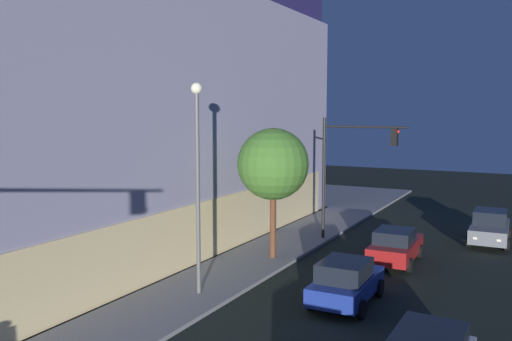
{
  "coord_description": "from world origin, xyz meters",
  "views": [
    {
      "loc": [
        -9.14,
        -4.13,
        7.11
      ],
      "look_at": [
        7.51,
        4.74,
        5.08
      ],
      "focal_mm": 37.33,
      "sensor_mm": 36.0,
      "label": 1
    }
  ],
  "objects_px": {
    "street_lamp_sidewalk": "(198,163)",
    "sidewalk_tree": "(273,164)",
    "car_grey": "(490,227)",
    "traffic_light_far_corner": "(348,159)",
    "car_red": "(395,246)",
    "car_blue": "(346,281)"
  },
  "relations": [
    {
      "from": "traffic_light_far_corner",
      "to": "street_lamp_sidewalk",
      "type": "bearing_deg",
      "value": 167.89
    },
    {
      "from": "sidewalk_tree",
      "to": "car_red",
      "type": "height_order",
      "value": "sidewalk_tree"
    },
    {
      "from": "sidewalk_tree",
      "to": "car_red",
      "type": "relative_size",
      "value": 1.43
    },
    {
      "from": "traffic_light_far_corner",
      "to": "street_lamp_sidewalk",
      "type": "distance_m",
      "value": 11.18
    },
    {
      "from": "traffic_light_far_corner",
      "to": "car_grey",
      "type": "bearing_deg",
      "value": -61.5
    },
    {
      "from": "car_red",
      "to": "traffic_light_far_corner",
      "type": "bearing_deg",
      "value": 51.02
    },
    {
      "from": "sidewalk_tree",
      "to": "car_red",
      "type": "bearing_deg",
      "value": -67.65
    },
    {
      "from": "sidewalk_tree",
      "to": "car_blue",
      "type": "relative_size",
      "value": 1.52
    },
    {
      "from": "sidewalk_tree",
      "to": "car_grey",
      "type": "xyz_separation_m",
      "value": [
        8.66,
        -9.03,
        -3.79
      ]
    },
    {
      "from": "car_red",
      "to": "sidewalk_tree",
      "type": "bearing_deg",
      "value": 112.35
    },
    {
      "from": "street_lamp_sidewalk",
      "to": "car_blue",
      "type": "height_order",
      "value": "street_lamp_sidewalk"
    },
    {
      "from": "car_red",
      "to": "car_grey",
      "type": "height_order",
      "value": "car_grey"
    },
    {
      "from": "car_blue",
      "to": "car_red",
      "type": "xyz_separation_m",
      "value": [
        6.31,
        -0.34,
        -0.02
      ]
    },
    {
      "from": "sidewalk_tree",
      "to": "car_red",
      "type": "distance_m",
      "value": 6.99
    },
    {
      "from": "traffic_light_far_corner",
      "to": "street_lamp_sidewalk",
      "type": "height_order",
      "value": "street_lamp_sidewalk"
    },
    {
      "from": "street_lamp_sidewalk",
      "to": "car_blue",
      "type": "relative_size",
      "value": 1.96
    },
    {
      "from": "sidewalk_tree",
      "to": "car_grey",
      "type": "height_order",
      "value": "sidewalk_tree"
    },
    {
      "from": "car_blue",
      "to": "car_red",
      "type": "bearing_deg",
      "value": -3.08
    },
    {
      "from": "street_lamp_sidewalk",
      "to": "car_red",
      "type": "distance_m",
      "value": 10.91
    },
    {
      "from": "street_lamp_sidewalk",
      "to": "traffic_light_far_corner",
      "type": "bearing_deg",
      "value": -12.11
    },
    {
      "from": "street_lamp_sidewalk",
      "to": "sidewalk_tree",
      "type": "xyz_separation_m",
      "value": [
        6.02,
        -0.24,
        -0.55
      ]
    },
    {
      "from": "car_blue",
      "to": "traffic_light_far_corner",
      "type": "bearing_deg",
      "value": 18.28
    }
  ]
}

